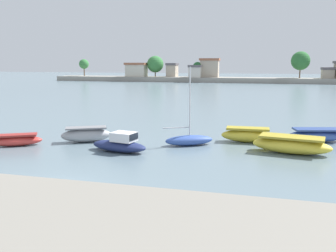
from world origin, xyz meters
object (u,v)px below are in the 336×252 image
(moored_boat_4, at_px, (189,140))
(moored_boat_7, at_px, (316,135))
(moored_boat_2, at_px, (86,135))
(moored_boat_1, at_px, (16,140))
(moored_boat_6, at_px, (291,145))
(moored_boat_3, at_px, (120,144))
(moored_boat_5, at_px, (248,135))

(moored_boat_4, distance_m, moored_boat_7, 10.22)
(moored_boat_2, xyz_separation_m, moored_boat_4, (8.06, 0.85, -0.14))
(moored_boat_1, height_order, moored_boat_6, moored_boat_6)
(moored_boat_2, distance_m, moored_boat_7, 18.14)
(moored_boat_1, bearing_deg, moored_boat_6, -21.10)
(moored_boat_2, distance_m, moored_boat_6, 15.35)
(moored_boat_6, height_order, moored_boat_7, moored_boat_6)
(moored_boat_1, relative_size, moored_boat_6, 0.70)
(moored_boat_6, bearing_deg, moored_boat_3, -157.57)
(moored_boat_2, xyz_separation_m, moored_boat_7, (17.50, 4.77, -0.08))
(moored_boat_2, relative_size, moored_boat_5, 0.98)
(moored_boat_1, distance_m, moored_boat_6, 20.02)
(moored_boat_3, distance_m, moored_boat_4, 5.32)
(moored_boat_5, distance_m, moored_boat_6, 4.26)
(moored_boat_3, distance_m, moored_boat_5, 10.11)
(moored_boat_2, relative_size, moored_boat_3, 0.92)
(moored_boat_3, relative_size, moored_boat_4, 0.76)
(moored_boat_5, xyz_separation_m, moored_boat_6, (3.09, -2.93, 0.03))
(moored_boat_3, relative_size, moored_boat_7, 0.96)
(moored_boat_4, height_order, moored_boat_6, moored_boat_4)
(moored_boat_5, bearing_deg, moored_boat_7, 14.98)
(moored_boat_3, height_order, moored_boat_4, moored_boat_4)
(moored_boat_1, xyz_separation_m, moored_boat_5, (16.72, 5.83, 0.13))
(moored_boat_3, bearing_deg, moored_boat_7, 37.85)
(moored_boat_5, distance_m, moored_boat_7, 5.47)
(moored_boat_7, bearing_deg, moored_boat_1, -175.26)
(moored_boat_1, height_order, moored_boat_4, moored_boat_4)
(moored_boat_4, xyz_separation_m, moored_boat_6, (7.29, -0.58, 0.14))
(moored_boat_6, relative_size, moored_boat_7, 1.19)
(moored_boat_1, bearing_deg, moored_boat_5, -10.20)
(moored_boat_2, bearing_deg, moored_boat_3, -58.85)
(moored_boat_2, bearing_deg, moored_boat_6, -26.48)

